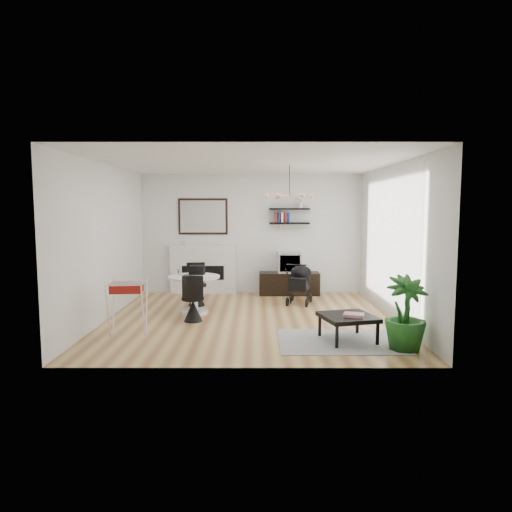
{
  "coord_description": "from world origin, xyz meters",
  "views": [
    {
      "loc": [
        0.11,
        -7.88,
        1.94
      ],
      "look_at": [
        0.1,
        0.4,
        1.07
      ],
      "focal_mm": 32.0,
      "sensor_mm": 36.0,
      "label": 1
    }
  ],
  "objects_px": {
    "tv_console": "(289,283)",
    "coffee_table": "(348,318)",
    "stroller": "(300,285)",
    "potted_plant": "(405,313)",
    "crt_tv": "(289,262)",
    "dining_table": "(194,289)",
    "fireplace": "(203,263)",
    "drying_rack": "(128,307)"
  },
  "relations": [
    {
      "from": "crt_tv",
      "to": "potted_plant",
      "type": "height_order",
      "value": "potted_plant"
    },
    {
      "from": "tv_console",
      "to": "crt_tv",
      "type": "xyz_separation_m",
      "value": [
        -0.0,
        -0.0,
        0.48
      ]
    },
    {
      "from": "fireplace",
      "to": "stroller",
      "type": "height_order",
      "value": "fireplace"
    },
    {
      "from": "crt_tv",
      "to": "dining_table",
      "type": "xyz_separation_m",
      "value": [
        -1.89,
        -1.83,
        -0.27
      ]
    },
    {
      "from": "tv_console",
      "to": "potted_plant",
      "type": "relative_size",
      "value": 1.31
    },
    {
      "from": "drying_rack",
      "to": "coffee_table",
      "type": "relative_size",
      "value": 0.93
    },
    {
      "from": "tv_console",
      "to": "stroller",
      "type": "relative_size",
      "value": 1.54
    },
    {
      "from": "dining_table",
      "to": "stroller",
      "type": "xyz_separation_m",
      "value": [
        2.03,
        0.86,
        -0.09
      ]
    },
    {
      "from": "potted_plant",
      "to": "tv_console",
      "type": "bearing_deg",
      "value": 107.76
    },
    {
      "from": "dining_table",
      "to": "fireplace",
      "type": "bearing_deg",
      "value": 91.82
    },
    {
      "from": "drying_rack",
      "to": "potted_plant",
      "type": "distance_m",
      "value": 4.08
    },
    {
      "from": "stroller",
      "to": "potted_plant",
      "type": "xyz_separation_m",
      "value": [
        1.15,
        -3.07,
        0.14
      ]
    },
    {
      "from": "drying_rack",
      "to": "stroller",
      "type": "distance_m",
      "value": 3.67
    },
    {
      "from": "fireplace",
      "to": "coffee_table",
      "type": "relative_size",
      "value": 2.45
    },
    {
      "from": "fireplace",
      "to": "crt_tv",
      "type": "height_order",
      "value": "fireplace"
    },
    {
      "from": "fireplace",
      "to": "drying_rack",
      "type": "distance_m",
      "value": 3.54
    },
    {
      "from": "coffee_table",
      "to": "potted_plant",
      "type": "bearing_deg",
      "value": -31.68
    },
    {
      "from": "tv_console",
      "to": "stroller",
      "type": "distance_m",
      "value": 0.99
    },
    {
      "from": "potted_plant",
      "to": "fireplace",
      "type": "bearing_deg",
      "value": 127.63
    },
    {
      "from": "tv_console",
      "to": "coffee_table",
      "type": "bearing_deg",
      "value": -80.57
    },
    {
      "from": "tv_console",
      "to": "drying_rack",
      "type": "distance_m",
      "value": 4.26
    },
    {
      "from": "drying_rack",
      "to": "stroller",
      "type": "xyz_separation_m",
      "value": [
        2.86,
        2.3,
        -0.06
      ]
    },
    {
      "from": "tv_console",
      "to": "crt_tv",
      "type": "relative_size",
      "value": 2.56
    },
    {
      "from": "fireplace",
      "to": "dining_table",
      "type": "height_order",
      "value": "fireplace"
    },
    {
      "from": "crt_tv",
      "to": "dining_table",
      "type": "distance_m",
      "value": 2.64
    },
    {
      "from": "tv_console",
      "to": "potted_plant",
      "type": "bearing_deg",
      "value": -72.24
    },
    {
      "from": "fireplace",
      "to": "tv_console",
      "type": "distance_m",
      "value": 2.0
    },
    {
      "from": "tv_console",
      "to": "crt_tv",
      "type": "height_order",
      "value": "crt_tv"
    },
    {
      "from": "potted_plant",
      "to": "crt_tv",
      "type": "bearing_deg",
      "value": 107.78
    },
    {
      "from": "tv_console",
      "to": "drying_rack",
      "type": "bearing_deg",
      "value": -129.56
    },
    {
      "from": "tv_console",
      "to": "crt_tv",
      "type": "distance_m",
      "value": 0.48
    },
    {
      "from": "stroller",
      "to": "drying_rack",
      "type": "bearing_deg",
      "value": -125.14
    },
    {
      "from": "crt_tv",
      "to": "potted_plant",
      "type": "distance_m",
      "value": 4.25
    },
    {
      "from": "fireplace",
      "to": "coffee_table",
      "type": "bearing_deg",
      "value": -56.0
    },
    {
      "from": "fireplace",
      "to": "tv_console",
      "type": "relative_size",
      "value": 1.61
    },
    {
      "from": "dining_table",
      "to": "stroller",
      "type": "bearing_deg",
      "value": 22.84
    },
    {
      "from": "fireplace",
      "to": "crt_tv",
      "type": "distance_m",
      "value": 1.96
    },
    {
      "from": "crt_tv",
      "to": "coffee_table",
      "type": "height_order",
      "value": "crt_tv"
    },
    {
      "from": "crt_tv",
      "to": "stroller",
      "type": "relative_size",
      "value": 0.6
    },
    {
      "from": "crt_tv",
      "to": "coffee_table",
      "type": "relative_size",
      "value": 0.59
    },
    {
      "from": "stroller",
      "to": "coffee_table",
      "type": "height_order",
      "value": "stroller"
    },
    {
      "from": "fireplace",
      "to": "stroller",
      "type": "xyz_separation_m",
      "value": [
        2.1,
        -1.14,
        -0.31
      ]
    }
  ]
}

